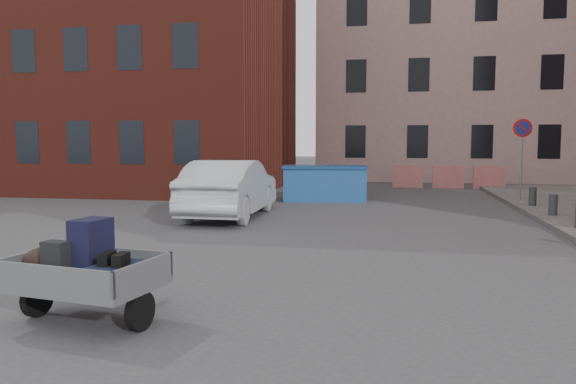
# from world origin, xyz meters

# --- Properties ---
(ground) EXTENTS (120.00, 120.00, 0.00)m
(ground) POSITION_xyz_m (0.00, 0.00, 0.00)
(ground) COLOR #38383A
(ground) RESTS_ON ground
(building_brick) EXTENTS (12.00, 10.00, 14.00)m
(building_brick) POSITION_xyz_m (-9.00, 13.00, 7.00)
(building_brick) COLOR #591E16
(building_brick) RESTS_ON ground
(building_pink) EXTENTS (16.00, 8.00, 14.00)m
(building_pink) POSITION_xyz_m (6.00, 22.00, 7.00)
(building_pink) COLOR tan
(building_pink) RESTS_ON ground
(far_building) EXTENTS (6.00, 6.00, 8.00)m
(far_building) POSITION_xyz_m (-20.00, 22.00, 4.00)
(far_building) COLOR maroon
(far_building) RESTS_ON ground
(no_parking_sign) EXTENTS (0.60, 0.09, 2.65)m
(no_parking_sign) POSITION_xyz_m (6.00, 9.48, 2.01)
(no_parking_sign) COLOR gray
(no_parking_sign) RESTS_ON sidewalk
(barriers) EXTENTS (4.70, 0.18, 1.00)m
(barriers) POSITION_xyz_m (4.20, 15.00, 0.50)
(barriers) COLOR red
(barriers) RESTS_ON ground
(trailer) EXTENTS (1.76, 1.92, 1.20)m
(trailer) POSITION_xyz_m (-1.56, -4.31, 0.61)
(trailer) COLOR black
(trailer) RESTS_ON ground
(dumpster) EXTENTS (3.04, 1.84, 1.20)m
(dumpster) POSITION_xyz_m (-0.46, 9.14, 0.61)
(dumpster) COLOR #205098
(dumpster) RESTS_ON ground
(silver_car) EXTENTS (1.73, 4.73, 1.55)m
(silver_car) POSITION_xyz_m (-2.46, 4.55, 0.77)
(silver_car) COLOR #ADB1B5
(silver_car) RESTS_ON ground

